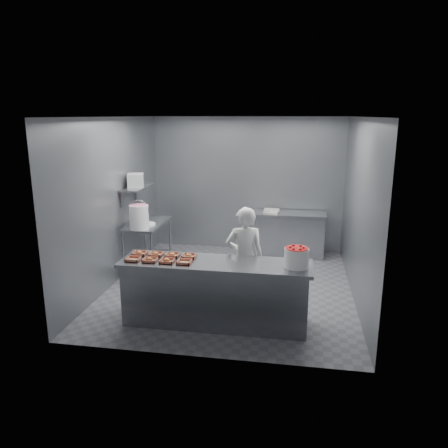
{
  "coord_description": "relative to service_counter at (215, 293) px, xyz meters",
  "views": [
    {
      "loc": [
        1.06,
        -6.84,
        2.83
      ],
      "look_at": [
        -0.08,
        -0.2,
        1.14
      ],
      "focal_mm": 35.0,
      "sensor_mm": 36.0,
      "label": 1
    }
  ],
  "objects": [
    {
      "name": "wall_back",
      "position": [
        0.0,
        3.6,
        0.95
      ],
      "size": [
        4.0,
        0.04,
        2.8
      ],
      "primitive_type": "cube",
      "color": "slate",
      "rests_on": "ground"
    },
    {
      "name": "back_counter",
      "position": [
        0.9,
        3.25,
        -0.0
      ],
      "size": [
        1.5,
        0.6,
        0.9
      ],
      "color": "slate",
      "rests_on": "ground"
    },
    {
      "name": "paper_stack",
      "position": [
        0.55,
        3.25,
        0.48
      ],
      "size": [
        0.33,
        0.27,
        0.06
      ],
      "primitive_type": "cube",
      "rotation": [
        0.0,
        0.0,
        -0.17
      ],
      "color": "silver",
      "rests_on": "back_counter"
    },
    {
      "name": "floor",
      "position": [
        0.0,
        1.35,
        -0.45
      ],
      "size": [
        4.5,
        4.5,
        0.0
      ],
      "primitive_type": "plane",
      "color": "#4C4C51",
      "rests_on": "ground"
    },
    {
      "name": "wall_shelf",
      "position": [
        -1.82,
        1.95,
        1.1
      ],
      "size": [
        0.35,
        0.9,
        0.03
      ],
      "primitive_type": "cube",
      "color": "slate",
      "rests_on": "wall_left"
    },
    {
      "name": "ceiling",
      "position": [
        0.0,
        1.35,
        2.35
      ],
      "size": [
        4.5,
        4.5,
        0.0
      ],
      "primitive_type": "plane",
      "rotation": [
        3.14,
        0.0,
        0.0
      ],
      "color": "white",
      "rests_on": "wall_back"
    },
    {
      "name": "rag",
      "position": [
        -1.74,
        2.03,
        0.46
      ],
      "size": [
        0.16,
        0.14,
        0.02
      ],
      "primitive_type": "cube",
      "rotation": [
        0.0,
        0.0,
        -0.06
      ],
      "color": "#CCB28C",
      "rests_on": "prep_table"
    },
    {
      "name": "bucket_lid",
      "position": [
        -1.62,
        1.79,
        0.46
      ],
      "size": [
        0.39,
        0.39,
        0.03
      ],
      "primitive_type": "cylinder",
      "rotation": [
        0.0,
        0.0,
        -0.14
      ],
      "color": "white",
      "rests_on": "prep_table"
    },
    {
      "name": "worker",
      "position": [
        0.32,
        0.6,
        0.32
      ],
      "size": [
        0.64,
        0.5,
        1.55
      ],
      "primitive_type": "imported",
      "rotation": [
        0.0,
        0.0,
        3.38
      ],
      "color": "white",
      "rests_on": "ground"
    },
    {
      "name": "tray_1",
      "position": [
        -0.88,
        -0.13,
        0.47
      ],
      "size": [
        0.19,
        0.18,
        0.06
      ],
      "color": "tan",
      "rests_on": "service_counter"
    },
    {
      "name": "tray_7",
      "position": [
        -0.4,
        0.13,
        0.47
      ],
      "size": [
        0.19,
        0.18,
        0.06
      ],
      "color": "tan",
      "rests_on": "service_counter"
    },
    {
      "name": "wall_right",
      "position": [
        2.0,
        1.35,
        0.95
      ],
      "size": [
        0.04,
        4.5,
        2.8
      ],
      "primitive_type": "cube",
      "color": "slate",
      "rests_on": "ground"
    },
    {
      "name": "tray_2",
      "position": [
        -0.64,
        -0.13,
        0.47
      ],
      "size": [
        0.19,
        0.18,
        0.06
      ],
      "color": "tan",
      "rests_on": "service_counter"
    },
    {
      "name": "prep_table",
      "position": [
        -1.65,
        1.95,
        0.14
      ],
      "size": [
        0.6,
        1.2,
        0.9
      ],
      "color": "slate",
      "rests_on": "ground"
    },
    {
      "name": "glaze_bucket",
      "position": [
        -1.63,
        1.51,
        0.67
      ],
      "size": [
        0.35,
        0.33,
        0.51
      ],
      "color": "white",
      "rests_on": "prep_table"
    },
    {
      "name": "tray_0",
      "position": [
        -1.12,
        -0.13,
        0.47
      ],
      "size": [
        0.19,
        0.18,
        0.04
      ],
      "color": "tan",
      "rests_on": "service_counter"
    },
    {
      "name": "tray_5",
      "position": [
        -0.88,
        0.13,
        0.47
      ],
      "size": [
        0.19,
        0.18,
        0.06
      ],
      "color": "tan",
      "rests_on": "service_counter"
    },
    {
      "name": "tray_3",
      "position": [
        -0.4,
        -0.13,
        0.47
      ],
      "size": [
        0.19,
        0.18,
        0.04
      ],
      "color": "tan",
      "rests_on": "service_counter"
    },
    {
      "name": "service_counter",
      "position": [
        0.0,
        0.0,
        0.0
      ],
      "size": [
        2.6,
        0.7,
        0.9
      ],
      "color": "slate",
      "rests_on": "ground"
    },
    {
      "name": "tray_6",
      "position": [
        -0.64,
        0.13,
        0.47
      ],
      "size": [
        0.19,
        0.18,
        0.06
      ],
      "color": "tan",
      "rests_on": "service_counter"
    },
    {
      "name": "appliance",
      "position": [
        -1.82,
        1.92,
        1.23
      ],
      "size": [
        0.37,
        0.39,
        0.24
      ],
      "primitive_type": "cube",
      "rotation": [
        0.0,
        0.0,
        0.32
      ],
      "color": "gray",
      "rests_on": "wall_shelf"
    },
    {
      "name": "strawberry_tub",
      "position": [
        1.08,
        -0.03,
        0.59
      ],
      "size": [
        0.32,
        0.32,
        0.26
      ],
      "color": "white",
      "rests_on": "service_counter"
    },
    {
      "name": "wall_left",
      "position": [
        -2.0,
        1.35,
        0.95
      ],
      "size": [
        0.04,
        4.5,
        2.8
      ],
      "primitive_type": "cube",
      "color": "slate",
      "rests_on": "ground"
    },
    {
      "name": "tray_4",
      "position": [
        -1.12,
        0.13,
        0.47
      ],
      "size": [
        0.19,
        0.18,
        0.06
      ],
      "color": "tan",
      "rests_on": "service_counter"
    }
  ]
}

